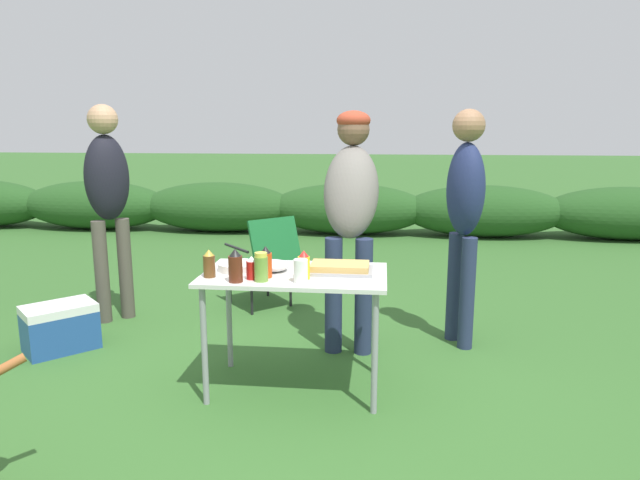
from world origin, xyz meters
TOP-DOWN VIEW (x-y plane):
  - ground_plane at (0.00, 0.00)m, footprint 60.00×60.00m
  - shrub_hedge at (0.00, 5.22)m, footprint 14.40×0.90m
  - folding_table at (0.00, 0.00)m, footprint 1.10×0.64m
  - food_tray at (0.27, 0.04)m, footprint 0.39×0.25m
  - plate_stack at (-0.35, 0.03)m, footprint 0.25×0.25m
  - mixing_bowl at (-0.14, 0.03)m, footprint 0.19×0.19m
  - paper_cup_stack at (0.07, -0.21)m, footprint 0.08×0.08m
  - hot_sauce_bottle at (-0.15, -0.12)m, footprint 0.07×0.07m
  - relish_jar at (-0.16, -0.20)m, footprint 0.08×0.08m
  - bbq_sauce_bottle at (-0.30, -0.24)m, footprint 0.08×0.08m
  - mustard_bottle at (0.07, -0.13)m, footprint 0.07×0.07m
  - ketchup_bottle at (-0.22, -0.17)m, footprint 0.06×0.06m
  - beer_bottle at (-0.48, -0.15)m, footprint 0.07×0.07m
  - standing_person_in_olive_jacket at (0.29, 0.73)m, footprint 0.41×0.53m
  - standing_person_in_dark_puffer at (1.10, 0.87)m, footprint 0.36×0.41m
  - standing_person_with_beanie at (-1.70, 1.11)m, footprint 0.43×0.43m
  - camp_chair_green_behind_table at (-0.50, 1.55)m, footprint 0.74×0.75m
  - cooler_box at (-1.80, 0.42)m, footprint 0.56×0.57m

SIDE VIEW (x-z plane):
  - ground_plane at x=0.00m, z-range 0.00..0.00m
  - cooler_box at x=-1.80m, z-range 0.00..0.34m
  - shrub_hedge at x=0.00m, z-range 0.00..0.76m
  - camp_chair_green_behind_table at x=-0.50m, z-range 0.05..0.88m
  - folding_table at x=0.00m, z-range 0.29..1.03m
  - plate_stack at x=-0.35m, z-range 0.74..0.79m
  - food_tray at x=0.27m, z-range 0.74..0.79m
  - mixing_bowl at x=-0.14m, z-range 0.74..0.81m
  - ketchup_bottle at x=-0.22m, z-range 0.74..0.87m
  - paper_cup_stack at x=0.07m, z-range 0.74..0.87m
  - beer_bottle at x=-0.48m, z-range 0.74..0.90m
  - mustard_bottle at x=0.07m, z-range 0.74..0.90m
  - relish_jar at x=-0.16m, z-range 0.74..0.90m
  - hot_sauce_bottle at x=-0.15m, z-range 0.74..0.92m
  - bbq_sauce_bottle at x=-0.30m, z-range 0.74..0.93m
  - standing_person_in_dark_puffer at x=1.10m, z-range 0.19..1.92m
  - standing_person_in_olive_jacket at x=0.29m, z-range 0.21..1.93m
  - standing_person_with_beanie at x=-1.70m, z-range 0.20..1.97m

